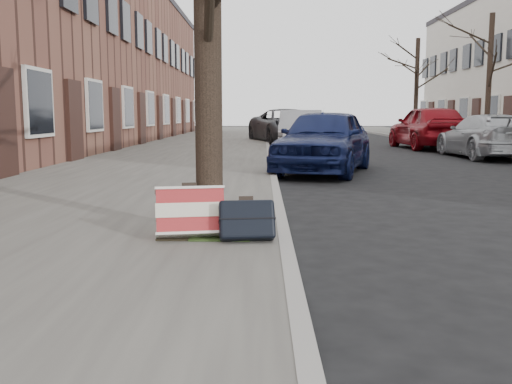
{
  "coord_description": "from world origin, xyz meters",
  "views": [
    {
      "loc": [
        -1.46,
        -4.25,
        1.25
      ],
      "look_at": [
        -1.52,
        0.8,
        0.57
      ],
      "focal_mm": 40.0,
      "sensor_mm": 36.0,
      "label": 1
    }
  ],
  "objects_px": {
    "suitcase_red": "(190,213)",
    "car_near_front": "(324,140)",
    "car_near_mid": "(301,130)",
    "suitcase_navy": "(247,220)"
  },
  "relations": [
    {
      "from": "suitcase_red",
      "to": "car_near_front",
      "type": "relative_size",
      "value": 0.15
    },
    {
      "from": "suitcase_red",
      "to": "suitcase_navy",
      "type": "xyz_separation_m",
      "value": [
        0.52,
        -0.11,
        -0.04
      ]
    },
    {
      "from": "suitcase_navy",
      "to": "car_near_mid",
      "type": "bearing_deg",
      "value": 77.29
    },
    {
      "from": "suitcase_red",
      "to": "car_near_front",
      "type": "xyz_separation_m",
      "value": [
        2.0,
        7.22,
        0.34
      ]
    },
    {
      "from": "suitcase_red",
      "to": "suitcase_navy",
      "type": "relative_size",
      "value": 1.24
    },
    {
      "from": "suitcase_red",
      "to": "suitcase_navy",
      "type": "distance_m",
      "value": 0.54
    },
    {
      "from": "suitcase_navy",
      "to": "car_near_mid",
      "type": "xyz_separation_m",
      "value": [
        1.53,
        15.71,
        0.39
      ]
    },
    {
      "from": "suitcase_navy",
      "to": "car_near_front",
      "type": "relative_size",
      "value": 0.12
    },
    {
      "from": "suitcase_navy",
      "to": "car_near_front",
      "type": "xyz_separation_m",
      "value": [
        1.48,
        7.33,
        0.39
      ]
    },
    {
      "from": "car_near_front",
      "to": "car_near_mid",
      "type": "height_order",
      "value": "car_near_mid"
    }
  ]
}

